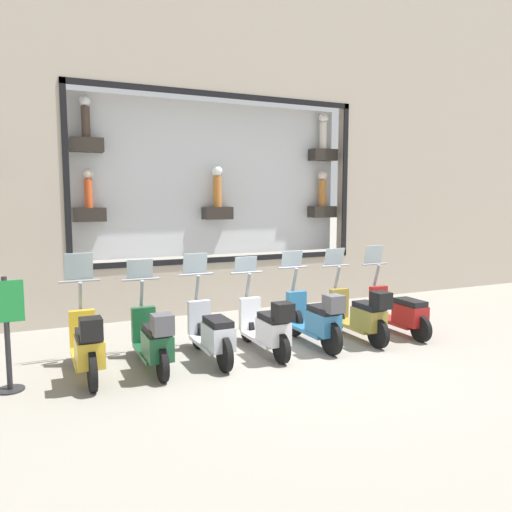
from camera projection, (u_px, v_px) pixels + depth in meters
name	position (u px, v px, depth m)	size (l,w,h in m)	color
ground_plane	(297.00, 354.00, 8.22)	(120.00, 120.00, 0.00)	gray
building_facade	(218.00, 93.00, 10.92)	(1.19, 36.00, 9.46)	#ADA08E
scooter_red_0	(400.00, 312.00, 9.35)	(1.79, 0.61, 1.62)	black
scooter_olive_1	(361.00, 315.00, 8.91)	(1.80, 0.60, 1.60)	black
scooter_teal_2	(316.00, 319.00, 8.53)	(1.81, 0.60, 1.59)	black
scooter_white_3	(267.00, 327.00, 8.13)	(1.79, 0.60, 1.53)	black
scooter_silver_4	(212.00, 333.00, 7.81)	(1.81, 0.60, 1.63)	black
scooter_green_5	(154.00, 340.00, 7.36)	(1.80, 0.61, 1.57)	black
scooter_yellow_6	(87.00, 346.00, 6.99)	(1.81, 0.61, 1.72)	black
shop_sign_post	(7.00, 331.00, 6.53)	(0.36, 0.45, 1.53)	#232326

